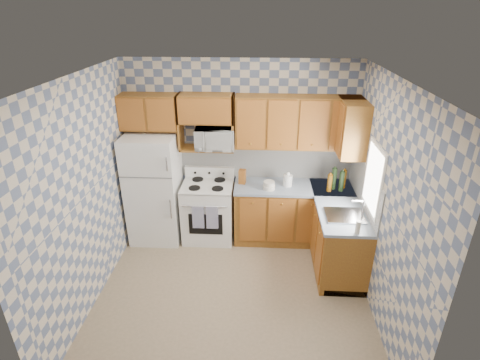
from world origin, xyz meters
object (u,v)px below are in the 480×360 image
object	(u,v)px
refrigerator	(155,188)
electric_kettle	(288,181)
stove_body	(209,211)
microwave	(215,138)

from	to	relation	value
refrigerator	electric_kettle	bearing A→B (deg)	1.22
stove_body	refrigerator	bearing A→B (deg)	-178.22
refrigerator	microwave	xyz separation A→B (m)	(0.92, 0.14, 0.77)
stove_body	microwave	distance (m)	1.17
stove_body	microwave	world-z (taller)	microwave
refrigerator	stove_body	distance (m)	0.89
stove_body	microwave	xyz separation A→B (m)	(0.12, 0.12, 1.16)
refrigerator	electric_kettle	world-z (taller)	refrigerator
microwave	electric_kettle	world-z (taller)	microwave
refrigerator	microwave	world-z (taller)	microwave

